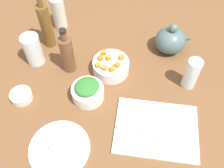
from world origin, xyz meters
The scene contains 31 objects.
tabletop centered at (0.00, 0.00, 1.50)cm, with size 190.00×190.00×3.00cm, color brown.
cutting_board centered at (17.59, -15.28, 3.50)cm, with size 29.76×22.66×1.00cm, color white.
plate_tofu centered at (-15.64, -26.04, 3.60)cm, with size 21.15×21.15×1.20cm, color white.
bowl_greens centered at (-9.07, -3.56, 5.82)cm, with size 12.56×12.56×5.64cm, color white.
bowl_carrots centered at (-1.50, 10.68, 5.75)cm, with size 15.21×15.21×5.50cm, color white.
bowl_small_side centered at (-34.94, -6.73, 4.62)cm, with size 8.45×8.45×3.25cm, color white.
teapot centered at (23.33, 25.59, 8.88)cm, with size 15.06×13.05×14.73cm.
bottle_0 centered at (-30.87, 24.07, 14.15)cm, with size 5.10×5.10×26.45cm.
bottle_1 centered at (-28.70, 36.79, 11.55)cm, with size 6.30×6.30×21.08cm.
bottle_2 centered at (-19.16, 10.33, 12.07)cm, with size 5.40×5.40×21.76cm.
drinking_glass_0 centered at (-34.54, 13.09, 10.01)cm, with size 7.54×7.54×14.02cm, color white.
drinking_glass_1 centered at (30.46, 6.42, 10.05)cm, with size 5.66×5.66×14.09cm, color white.
carrot_cube_0 centered at (-4.86, 14.81, 9.40)cm, with size 1.80×1.80×1.80cm, color orange.
carrot_cube_1 centered at (-2.63, 12.17, 9.40)cm, with size 1.80×1.80×1.80cm, color orange.
carrot_cube_2 centered at (1.29, 8.62, 9.40)cm, with size 1.80×1.80×1.80cm, color orange.
carrot_cube_3 centered at (2.63, 12.99, 9.40)cm, with size 1.80×1.80×1.80cm, color orange.
carrot_cube_4 centered at (-5.87, 11.79, 9.40)cm, with size 1.80×1.80×1.80cm, color orange.
carrot_cube_5 centered at (-0.70, 6.32, 9.40)cm, with size 1.80×1.80×1.80cm, color orange.
carrot_cube_6 centered at (-3.75, 6.60, 9.40)cm, with size 1.80×1.80×1.80cm, color orange.
carrot_cube_7 centered at (-6.40, 7.81, 9.40)cm, with size 1.80×1.80×1.80cm, color orange.
chopped_greens_mound centered at (-9.07, -3.56, 10.10)cm, with size 9.38×9.06×2.91cm, color #32772E.
tofu_cube_0 centered at (-16.66, -21.95, 5.30)cm, with size 2.20×2.20×2.20cm, color white.
tofu_cube_1 centered at (-12.65, -23.11, 5.30)cm, with size 2.20×2.20×2.20cm, color #E9F6CA.
tofu_cube_2 centered at (-17.44, -26.57, 5.30)cm, with size 2.20×2.20×2.20cm, color silver.
tofu_cube_3 centered at (-16.04, -30.04, 5.30)cm, with size 2.20×2.20×2.20cm, color silver.
tofu_cube_4 centered at (-13.20, -27.58, 5.30)cm, with size 2.20×2.20×2.20cm, color white.
dumpling_0 centered at (12.47, -17.54, 5.18)cm, with size 5.16×4.93×2.36cm, color beige.
dumpling_1 centered at (12.34, -10.30, 5.00)cm, with size 5.11×4.96×2.01cm, color beige.
dumpling_2 centered at (20.55, -14.51, 5.24)cm, with size 5.45×4.74×2.49cm, color beige.
dumpling_3 centered at (27.84, -21.46, 5.41)cm, with size 5.88×5.57×2.81cm, color beige.
dumpling_4 centered at (17.07, -20.57, 5.27)cm, with size 4.70×4.62×2.53cm, color beige.
Camera 1 is at (5.64, -58.12, 87.72)cm, focal length 40.97 mm.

